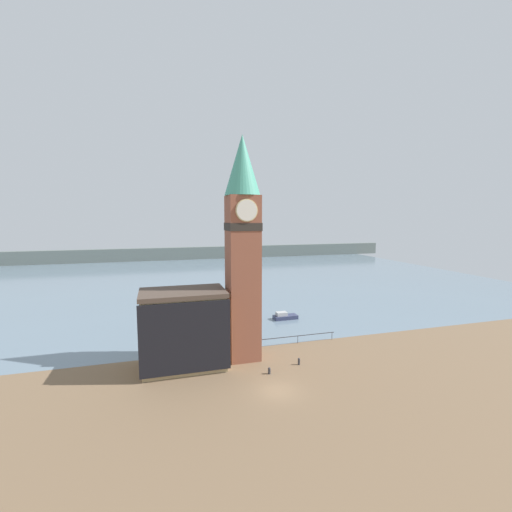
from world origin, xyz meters
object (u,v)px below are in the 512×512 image
(boat_near, at_px, (284,316))
(mooring_bollard_near, at_px, (299,361))
(pier_building, at_px, (184,329))
(mooring_bollard_far, at_px, (269,370))
(clock_tower, at_px, (243,243))

(boat_near, bearing_deg, mooring_bollard_near, -107.04)
(mooring_bollard_near, bearing_deg, pier_building, 165.77)
(boat_near, xyz_separation_m, mooring_bollard_far, (-9.03, -18.78, -0.06))
(pier_building, relative_size, mooring_bollard_far, 13.05)
(clock_tower, xyz_separation_m, boat_near, (10.70, 13.62, -13.80))
(mooring_bollard_near, bearing_deg, clock_tower, 146.07)
(pier_building, height_order, mooring_bollard_far, pier_building)
(boat_near, xyz_separation_m, mooring_bollard_near, (-4.92, -17.51, -0.02))
(clock_tower, height_order, mooring_bollard_far, clock_tower)
(clock_tower, height_order, mooring_bollard_near, clock_tower)
(mooring_bollard_near, height_order, mooring_bollard_far, mooring_bollard_near)
(pier_building, xyz_separation_m, mooring_bollard_far, (8.88, -4.56, -4.11))
(boat_near, distance_m, mooring_bollard_far, 20.84)
(boat_near, bearing_deg, clock_tower, -129.49)
(mooring_bollard_near, distance_m, mooring_bollard_far, 4.30)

